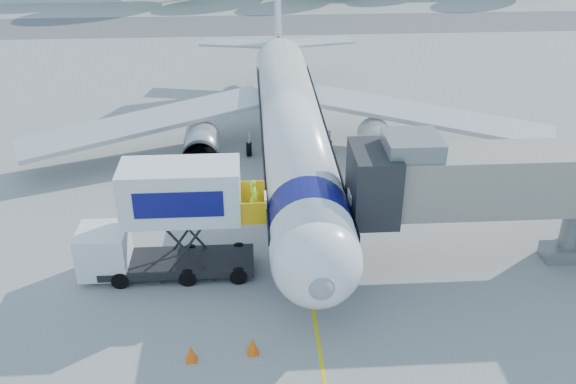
{
  "coord_description": "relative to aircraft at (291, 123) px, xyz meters",
  "views": [
    {
      "loc": [
        -2.48,
        -32.05,
        17.32
      ],
      "look_at": [
        -0.79,
        -5.34,
        3.2
      ],
      "focal_mm": 40.0,
      "sensor_mm": 36.0,
      "label": 1
    }
  ],
  "objects": [
    {
      "name": "ground",
      "position": [
        0.0,
        -4.12,
        -2.95
      ],
      "size": [
        160.0,
        160.0,
        0.0
      ],
      "primitive_type": "plane",
      "color": "#9B9B98",
      "rests_on": "ground"
    },
    {
      "name": "guidance_line",
      "position": [
        0.0,
        -4.12,
        -2.94
      ],
      "size": [
        0.15,
        70.0,
        0.01
      ],
      "primitive_type": "cube",
      "color": "yellow",
      "rests_on": "ground"
    },
    {
      "name": "taxiway_strip",
      "position": [
        0.0,
        37.88,
        -2.94
      ],
      "size": [
        120.0,
        10.0,
        0.01
      ],
      "primitive_type": "cube",
      "color": "#59595B",
      "rests_on": "ground"
    },
    {
      "name": "aircraft",
      "position": [
        0.0,
        0.0,
        0.0
      ],
      "size": [
        34.17,
        37.73,
        11.35
      ],
      "color": "white",
      "rests_on": "ground"
    },
    {
      "name": "jet_bridge",
      "position": [
        7.99,
        -11.12,
        1.39
      ],
      "size": [
        13.9,
        3.2,
        6.6
      ],
      "color": "gray",
      "rests_on": "ground"
    },
    {
      "name": "catering_hiloader",
      "position": [
        -6.27,
        -11.12,
        -0.19
      ],
      "size": [
        8.5,
        2.44,
        5.5
      ],
      "color": "black",
      "rests_on": "ground"
    },
    {
      "name": "safety_cone_a",
      "position": [
        -2.64,
        -16.84,
        -2.58
      ],
      "size": [
        0.48,
        0.48,
        0.76
      ],
      "color": "#FF610D",
      "rests_on": "ground"
    },
    {
      "name": "safety_cone_b",
      "position": [
        -5.0,
        -17.09,
        -2.6
      ],
      "size": [
        0.46,
        0.46,
        0.73
      ],
      "color": "#FF610D",
      "rests_on": "ground"
    }
  ]
}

